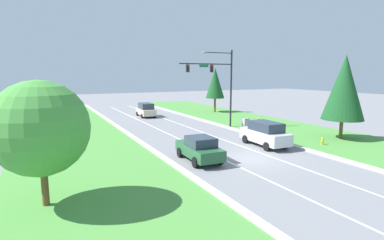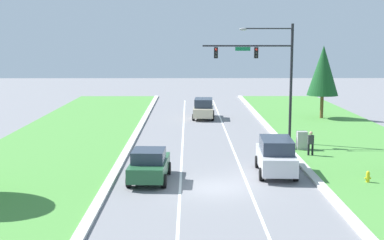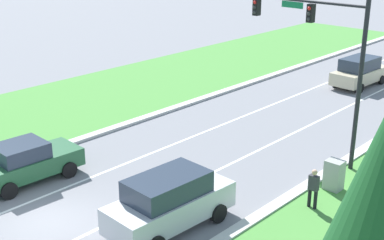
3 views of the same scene
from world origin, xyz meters
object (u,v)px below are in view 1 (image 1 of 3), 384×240
object	(u,v)px
oak_near_left_tree	(40,128)
silver_suv	(265,134)
champagne_suv	(146,110)
forest_sedan	(199,149)
pedestrian	(258,124)
fire_hydrant	(322,141)
traffic_signal_mast	(218,78)
conifer_near_right_tree	(215,83)
conifer_far_right_tree	(344,87)
utility_cabinet	(245,124)

from	to	relation	value
oak_near_left_tree	silver_suv	bearing A→B (deg)	15.67
champagne_suv	forest_sedan	bearing A→B (deg)	-95.79
pedestrian	silver_suv	bearing A→B (deg)	56.97
oak_near_left_tree	fire_hydrant	bearing A→B (deg)	7.09
silver_suv	traffic_signal_mast	bearing A→B (deg)	88.16
conifer_near_right_tree	conifer_far_right_tree	size ratio (longest dim) A/B	0.90
pedestrian	conifer_near_right_tree	bearing A→B (deg)	-105.93
fire_hydrant	conifer_far_right_tree	xyz separation A→B (m)	(3.62, 0.96, 4.58)
fire_hydrant	pedestrian	bearing A→B (deg)	102.91
champagne_suv	pedestrian	bearing A→B (deg)	-65.95
traffic_signal_mast	pedestrian	bearing A→B (deg)	-61.69
traffic_signal_mast	conifer_far_right_tree	bearing A→B (deg)	-53.51
pedestrian	conifer_far_right_tree	distance (m)	8.76
champagne_suv	utility_cabinet	world-z (taller)	champagne_suv
pedestrian	conifer_near_right_tree	distance (m)	18.10
champagne_suv	utility_cabinet	distance (m)	16.62
pedestrian	oak_near_left_tree	distance (m)	22.53
fire_hydrant	conifer_far_right_tree	world-z (taller)	conifer_far_right_tree
champagne_suv	traffic_signal_mast	bearing A→B (deg)	-68.57
traffic_signal_mast	fire_hydrant	distance (m)	12.96
conifer_far_right_tree	forest_sedan	bearing A→B (deg)	-178.88
forest_sedan	pedestrian	world-z (taller)	forest_sedan
silver_suv	oak_near_left_tree	distance (m)	18.01
forest_sedan	champagne_suv	size ratio (longest dim) A/B	0.96
champagne_suv	fire_hydrant	distance (m)	25.42
utility_cabinet	fire_hydrant	size ratio (longest dim) A/B	1.93
silver_suv	forest_sedan	bearing A→B (deg)	-165.70
forest_sedan	conifer_near_right_tree	world-z (taller)	conifer_near_right_tree
silver_suv	fire_hydrant	distance (m)	5.15
forest_sedan	oak_near_left_tree	distance (m)	10.90
utility_cabinet	conifer_near_right_tree	world-z (taller)	conifer_near_right_tree
utility_cabinet	fire_hydrant	bearing A→B (deg)	-78.81
utility_cabinet	conifer_far_right_tree	world-z (taller)	conifer_far_right_tree
traffic_signal_mast	conifer_far_right_tree	distance (m)	12.65
utility_cabinet	conifer_near_right_tree	bearing A→B (deg)	71.22
conifer_far_right_tree	traffic_signal_mast	bearing A→B (deg)	126.49
pedestrian	forest_sedan	bearing A→B (deg)	31.11
utility_cabinet	pedestrian	size ratio (longest dim) A/B	0.80
champagne_suv	utility_cabinet	xyz separation A→B (m)	(6.45, -15.31, -0.32)
silver_suv	fire_hydrant	size ratio (longest dim) A/B	7.16
traffic_signal_mast	fire_hydrant	size ratio (longest dim) A/B	12.62
silver_suv	conifer_far_right_tree	world-z (taller)	conifer_far_right_tree
forest_sedan	fire_hydrant	distance (m)	11.86
champagne_suv	oak_near_left_tree	distance (m)	30.16
forest_sedan	conifer_near_right_tree	xyz separation A→B (m)	(15.21, 23.13, 3.81)
champagne_suv	conifer_near_right_tree	bearing A→B (deg)	1.73
traffic_signal_mast	oak_near_left_tree	xyz separation A→B (m)	(-17.91, -13.82, -2.04)
champagne_suv	oak_near_left_tree	size ratio (longest dim) A/B	0.81
traffic_signal_mast	silver_suv	distance (m)	10.18
fire_hydrant	silver_suv	bearing A→B (deg)	155.64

